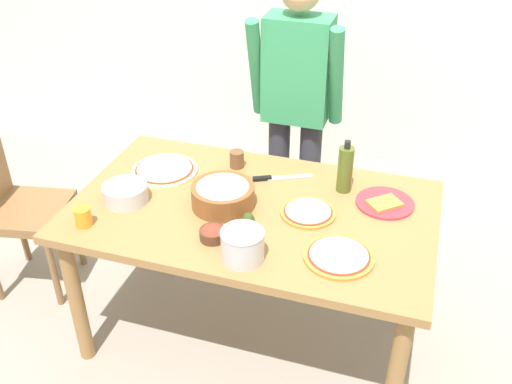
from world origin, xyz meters
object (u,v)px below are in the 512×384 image
cup_small_brown (237,159)px  avocado (248,220)px  pizza_second_cooked (339,256)px  steel_pot (242,245)px  pizza_raw_on_board (164,170)px  mixing_bowl_steel (126,193)px  olive_oil_bottle (345,169)px  dining_table (253,224)px  small_sauce_bowl (213,233)px  person_cook (296,103)px  pizza_cooked_on_tray (308,212)px  chef_knife (275,178)px  chair_wooden_left (11,200)px  popcorn_bowl (223,194)px  plate_with_slice (385,203)px  cup_orange (83,217)px

cup_small_brown → avocado: 0.51m
pizza_second_cooked → steel_pot: size_ratio=1.61×
pizza_raw_on_board → mixing_bowl_steel: bearing=-100.5°
pizza_second_cooked → olive_oil_bottle: 0.51m
steel_pot → dining_table: bearing=101.6°
small_sauce_bowl → person_cook: bearing=85.2°
steel_pot → olive_oil_bottle: bearing=65.0°
small_sauce_bowl → steel_pot: size_ratio=0.63×
pizza_cooked_on_tray → chef_knife: 0.32m
chair_wooden_left → pizza_cooked_on_tray: bearing=1.2°
olive_oil_bottle → dining_table: bearing=-143.6°
pizza_cooked_on_tray → olive_oil_bottle: olive_oil_bottle is taller
pizza_raw_on_board → olive_oil_bottle: (0.86, 0.10, 0.10)m
steel_pot → chef_knife: (-0.04, 0.61, -0.06)m
chair_wooden_left → olive_oil_bottle: 1.73m
avocado → steel_pot: bearing=-77.8°
popcorn_bowl → mixing_bowl_steel: (-0.43, -0.10, -0.02)m
dining_table → plate_with_slice: plate_with_slice is taller
dining_table → olive_oil_bottle: olive_oil_bottle is taller
olive_oil_bottle → mixing_bowl_steel: bearing=-157.2°
person_cook → plate_with_slice: bearing=-45.1°
plate_with_slice → avocado: avocado is taller
popcorn_bowl → olive_oil_bottle: (0.49, 0.29, 0.05)m
dining_table → steel_pot: bearing=-78.4°
plate_with_slice → popcorn_bowl: 0.72m
pizza_raw_on_board → chef_knife: 0.54m
person_cook → mixing_bowl_steel: 1.05m
pizza_raw_on_board → plate_with_slice: plate_with_slice is taller
dining_table → chef_knife: chef_knife is taller
avocado → chair_wooden_left: bearing=174.1°
pizza_cooked_on_tray → person_cook: bearing=108.5°
popcorn_bowl → small_sauce_bowl: (0.04, -0.24, -0.03)m
pizza_second_cooked → chef_knife: bearing=129.0°
pizza_cooked_on_tray → cup_orange: 0.96m
pizza_raw_on_board → plate_with_slice: size_ratio=1.24×
dining_table → pizza_second_cooked: 0.50m
cup_orange → avocado: (0.67, 0.20, -0.01)m
pizza_second_cooked → cup_small_brown: (-0.61, 0.55, 0.03)m
chef_knife → chair_wooden_left: bearing=-168.7°
mixing_bowl_steel → avocado: mixing_bowl_steel is taller
person_cook → cup_small_brown: (-0.18, -0.44, -0.14)m
olive_oil_bottle → steel_pot: 0.68m
pizza_cooked_on_tray → steel_pot: 0.42m
plate_with_slice → olive_oil_bottle: size_ratio=1.02×
pizza_second_cooked → pizza_cooked_on_tray: bearing=125.5°
pizza_second_cooked → steel_pot: (-0.36, -0.11, 0.06)m
person_cook → chef_knife: person_cook is taller
pizza_second_cooked → popcorn_bowl: popcorn_bowl is taller
mixing_bowl_steel → avocado: 0.59m
pizza_cooked_on_tray → pizza_second_cooked: (0.18, -0.26, 0.00)m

